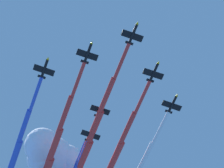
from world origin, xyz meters
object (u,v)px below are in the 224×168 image
object	(u,v)px
jet_starboard_mid	(14,159)
jet_lead	(94,130)
jet_port_inner	(114,160)
jet_starboard_inner	(54,148)

from	to	relation	value
jet_starboard_mid	jet_lead	bearing A→B (deg)	-101.59
jet_port_inner	jet_starboard_inner	size ratio (longest dim) A/B	0.98
jet_port_inner	jet_starboard_mid	size ratio (longest dim) A/B	0.98
jet_port_inner	jet_starboard_inner	distance (m)	27.62
jet_lead	jet_starboard_mid	xyz separation A→B (m)	(7.73, 37.70, -1.91)
jet_lead	jet_starboard_mid	world-z (taller)	jet_lead
jet_lead	jet_starboard_inner	world-z (taller)	jet_lead
jet_starboard_inner	jet_starboard_mid	xyz separation A→B (m)	(3.26, 19.17, 0.39)
jet_port_inner	jet_starboard_mid	world-z (taller)	jet_port_inner
jet_lead	jet_port_inner	xyz separation A→B (m)	(17.46, -5.78, -0.45)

